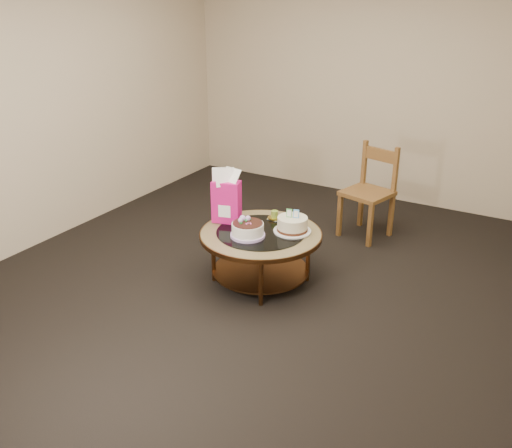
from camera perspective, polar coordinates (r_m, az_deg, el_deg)
The scene contains 8 objects.
ground at distance 4.93m, azimuth 0.46°, elevation -5.64°, with size 5.00×5.00×0.00m, color black.
room_walls at distance 4.39m, azimuth 0.53°, elevation 12.25°, with size 4.52×5.02×2.61m.
coffee_table at distance 4.75m, azimuth 0.48°, elevation -1.65°, with size 1.02×1.02×0.46m.
decorated_cake at distance 4.61m, azimuth -0.85°, elevation -0.63°, with size 0.28×0.28×0.17m.
cream_cake at distance 4.71m, azimuth 3.66°, elevation -0.07°, with size 0.31×0.31×0.20m.
gift_bag at distance 4.84m, azimuth -2.98°, elevation 2.81°, with size 0.26×0.22×0.47m.
pillar_candle at distance 4.96m, azimuth 1.86°, elevation 0.78°, with size 0.12×0.12×0.09m.
dining_chair at distance 5.72m, azimuth 11.29°, elevation 3.24°, with size 0.52×0.52×0.91m.
Camera 1 is at (2.14, -3.74, 2.38)m, focal length 40.00 mm.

